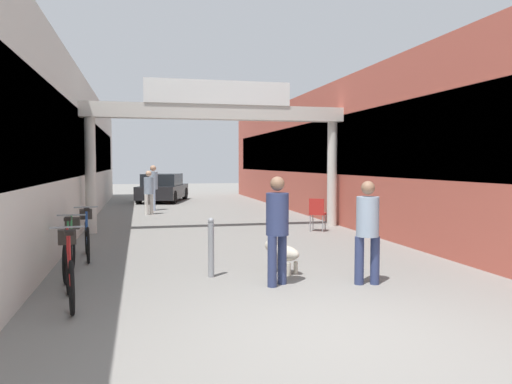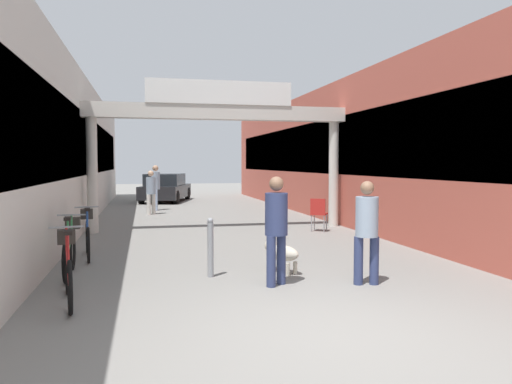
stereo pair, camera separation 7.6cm
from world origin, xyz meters
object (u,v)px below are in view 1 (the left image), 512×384
at_px(pedestrian_with_dog, 277,224).
at_px(cafe_chair_red_nearer, 317,211).
at_px(bicycle_green_second, 70,249).
at_px(parked_car_black, 163,188).
at_px(bicycle_red_nearest, 69,269).
at_px(bicycle_blue_third, 87,235).
at_px(pedestrian_companion, 368,226).
at_px(pedestrian_carrying_crate, 149,190).
at_px(pedestrian_elderly_walking, 153,184).
at_px(dog_on_leash, 281,252).
at_px(bollard_post_metal, 211,247).

distance_m(pedestrian_with_dog, cafe_chair_red_nearer, 6.08).
height_order(bicycle_green_second, parked_car_black, parked_car_black).
height_order(bicycle_red_nearest, bicycle_blue_third, same).
distance_m(pedestrian_companion, bicycle_red_nearest, 4.28).
bearing_deg(cafe_chair_red_nearer, pedestrian_with_dog, -115.74).
bearing_deg(pedestrian_companion, pedestrian_carrying_crate, 105.10).
xyz_separation_m(cafe_chair_red_nearer, parked_car_black, (-3.57, 11.60, 0.10)).
relative_size(pedestrian_carrying_crate, pedestrian_elderly_walking, 0.90).
distance_m(pedestrian_elderly_walking, parked_car_black, 4.56).
bearing_deg(bicycle_red_nearest, pedestrian_elderly_walking, 83.66).
height_order(pedestrian_elderly_walking, bicycle_red_nearest, pedestrian_elderly_walking).
height_order(pedestrian_with_dog, pedestrian_companion, pedestrian_with_dog).
distance_m(pedestrian_carrying_crate, bicycle_red_nearest, 11.32).
bearing_deg(bicycle_green_second, cafe_chair_red_nearer, 35.04).
bearing_deg(pedestrian_with_dog, pedestrian_elderly_walking, 96.77).
xyz_separation_m(pedestrian_carrying_crate, pedestrian_elderly_walking, (0.20, 1.56, 0.12)).
bearing_deg(cafe_chair_red_nearer, parked_car_black, 107.09).
bearing_deg(pedestrian_elderly_walking, pedestrian_with_dog, -83.23).
bearing_deg(pedestrian_carrying_crate, bicycle_green_second, -98.51).
relative_size(pedestrian_with_dog, dog_on_leash, 2.15).
relative_size(pedestrian_carrying_crate, bollard_post_metal, 1.63).
relative_size(dog_on_leash, parked_car_black, 0.18).
relative_size(bicycle_green_second, bollard_post_metal, 1.76).
relative_size(dog_on_leash, cafe_chair_red_nearer, 0.85).
relative_size(bicycle_green_second, cafe_chair_red_nearer, 1.90).
bearing_deg(dog_on_leash, parked_car_black, 94.35).
xyz_separation_m(dog_on_leash, cafe_chair_red_nearer, (2.33, 4.62, 0.20)).
relative_size(bicycle_red_nearest, bicycle_blue_third, 0.99).
distance_m(bicycle_blue_third, parked_car_black, 14.22).
distance_m(bollard_post_metal, parked_car_black, 16.28).
bearing_deg(bicycle_blue_third, bicycle_red_nearest, -88.29).
height_order(pedestrian_companion, bollard_post_metal, pedestrian_companion).
distance_m(cafe_chair_red_nearer, parked_car_black, 12.13).
distance_m(bicycle_red_nearest, bicycle_blue_third, 3.24).
bearing_deg(parked_car_black, cafe_chair_red_nearer, -72.91).
distance_m(pedestrian_elderly_walking, bicycle_red_nearest, 12.90).
relative_size(dog_on_leash, bicycle_red_nearest, 0.45).
relative_size(pedestrian_elderly_walking, bollard_post_metal, 1.82).
bearing_deg(dog_on_leash, pedestrian_elderly_walking, 98.71).
height_order(pedestrian_companion, dog_on_leash, pedestrian_companion).
height_order(pedestrian_with_dog, bicycle_blue_third, pedestrian_with_dog).
bearing_deg(bicycle_red_nearest, pedestrian_carrying_crate, 83.79).
xyz_separation_m(pedestrian_companion, parked_car_black, (-2.27, 17.30, -0.25)).
distance_m(bicycle_green_second, bollard_post_metal, 2.33).
height_order(pedestrian_with_dog, pedestrian_elderly_walking, pedestrian_elderly_walking).
bearing_deg(parked_car_black, pedestrian_companion, -82.51).
height_order(pedestrian_companion, pedestrian_elderly_walking, pedestrian_elderly_walking).
height_order(pedestrian_carrying_crate, bicycle_green_second, pedestrian_carrying_crate).
xyz_separation_m(pedestrian_companion, bollard_post_metal, (-2.23, 1.02, -0.40)).
height_order(pedestrian_elderly_walking, dog_on_leash, pedestrian_elderly_walking).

